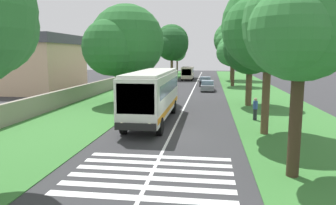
# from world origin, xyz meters

# --- Properties ---
(ground) EXTENTS (160.00, 160.00, 0.00)m
(ground) POSITION_xyz_m (0.00, 0.00, 0.00)
(ground) COLOR #333335
(grass_verge_left) EXTENTS (120.00, 8.00, 0.04)m
(grass_verge_left) POSITION_xyz_m (15.00, 8.20, 0.02)
(grass_verge_left) COLOR #387533
(grass_verge_left) RESTS_ON ground
(grass_verge_right) EXTENTS (120.00, 8.00, 0.04)m
(grass_verge_right) POSITION_xyz_m (15.00, -8.20, 0.02)
(grass_verge_right) COLOR #387533
(grass_verge_right) RESTS_ON ground
(centre_line) EXTENTS (110.00, 0.16, 0.01)m
(centre_line) POSITION_xyz_m (15.00, 0.00, 0.00)
(centre_line) COLOR silver
(centre_line) RESTS_ON ground
(coach_bus) EXTENTS (11.16, 2.62, 3.73)m
(coach_bus) POSITION_xyz_m (3.72, 1.80, 2.15)
(coach_bus) COLOR silver
(coach_bus) RESTS_ON ground
(zebra_crossing) EXTENTS (4.95, 6.80, 0.01)m
(zebra_crossing) POSITION_xyz_m (-6.62, 0.00, 0.00)
(zebra_crossing) COLOR silver
(zebra_crossing) RESTS_ON ground
(trailing_car_0) EXTENTS (4.30, 1.78, 1.43)m
(trailing_car_0) POSITION_xyz_m (24.38, -2.02, 0.67)
(trailing_car_0) COLOR gray
(trailing_car_0) RESTS_ON ground
(trailing_car_1) EXTENTS (4.30, 1.78, 1.43)m
(trailing_car_1) POSITION_xyz_m (31.46, -1.62, 0.67)
(trailing_car_1) COLOR black
(trailing_car_1) RESTS_ON ground
(trailing_minibus_0) EXTENTS (6.00, 2.14, 2.53)m
(trailing_minibus_0) POSITION_xyz_m (42.34, 1.97, 1.55)
(trailing_minibus_0) COLOR #BFB299
(trailing_minibus_0) RESTS_ON ground
(roadside_tree_left_0) EXTENTS (5.23, 4.50, 7.68)m
(roadside_tree_left_0) POSITION_xyz_m (63.31, 6.32, 5.35)
(roadside_tree_left_0) COLOR #4C3826
(roadside_tree_left_0) RESTS_ON grass_verge_left
(roadside_tree_left_1) EXTENTS (8.01, 6.51, 10.14)m
(roadside_tree_left_1) POSITION_xyz_m (43.96, 5.37, 6.73)
(roadside_tree_left_1) COLOR brown
(roadside_tree_left_1) RESTS_ON grass_verge_left
(roadside_tree_left_2) EXTENTS (8.65, 7.35, 11.39)m
(roadside_tree_left_2) POSITION_xyz_m (50.99, 6.24, 7.56)
(roadside_tree_left_2) COLOR #3D2D1E
(roadside_tree_left_2) RESTS_ON grass_verge_left
(roadside_tree_left_3) EXTENTS (9.06, 7.72, 9.95)m
(roadside_tree_left_3) POSITION_xyz_m (12.87, 6.45, 5.98)
(roadside_tree_left_3) COLOR #3D2D1E
(roadside_tree_left_3) RESTS_ON grass_verge_left
(roadside_tree_right_0) EXTENTS (6.62, 5.61, 9.40)m
(roadside_tree_right_0) POSITION_xyz_m (0.74, -5.57, 6.47)
(roadside_tree_right_0) COLOR brown
(roadside_tree_right_0) RESTS_ON grass_verge_right
(roadside_tree_right_1) EXTENTS (5.14, 4.44, 8.28)m
(roadside_tree_right_1) POSITION_xyz_m (-6.21, -5.60, 5.96)
(roadside_tree_right_1) COLOR #3D2D1E
(roadside_tree_right_1) RESTS_ON grass_verge_right
(roadside_tree_right_2) EXTENTS (6.02, 5.10, 8.09)m
(roadside_tree_right_2) POSITION_xyz_m (12.22, -5.96, 5.43)
(roadside_tree_right_2) COLOR brown
(roadside_tree_right_2) RESTS_ON grass_verge_right
(roadside_tree_right_3) EXTENTS (6.28, 5.16, 8.03)m
(roadside_tree_right_3) POSITION_xyz_m (31.24, -5.65, 5.37)
(roadside_tree_right_3) COLOR #4C3826
(roadside_tree_right_3) RESTS_ON grass_verge_right
(roadside_tree_right_4) EXTENTS (8.20, 6.97, 11.17)m
(roadside_tree_right_4) POSITION_xyz_m (43.28, -6.22, 7.55)
(roadside_tree_right_4) COLOR brown
(roadside_tree_right_4) RESTS_ON grass_verge_right
(utility_pole) EXTENTS (0.24, 1.40, 7.37)m
(utility_pole) POSITION_xyz_m (15.75, 4.73, 3.86)
(utility_pole) COLOR #473828
(utility_pole) RESTS_ON grass_verge_left
(roadside_wall) EXTENTS (70.00, 0.40, 1.56)m
(roadside_wall) POSITION_xyz_m (20.00, 11.60, 0.82)
(roadside_wall) COLOR gray
(roadside_wall) RESTS_ON grass_verge_left
(roadside_building) EXTENTS (12.18, 8.79, 7.48)m
(roadside_building) POSITION_xyz_m (20.86, 20.09, 3.80)
(roadside_building) COLOR beige
(roadside_building) RESTS_ON ground
(pedestrian) EXTENTS (0.34, 0.34, 1.69)m
(pedestrian) POSITION_xyz_m (4.99, -5.74, 0.91)
(pedestrian) COLOR #26262D
(pedestrian) RESTS_ON grass_verge_right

